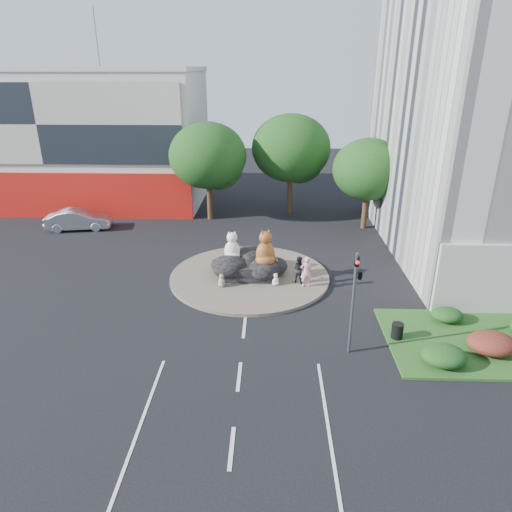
{
  "coord_description": "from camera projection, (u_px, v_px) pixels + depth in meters",
  "views": [
    {
      "loc": [
        1.24,
        -16.13,
        12.35
      ],
      "look_at": [
        0.45,
        8.78,
        2.0
      ],
      "focal_mm": 32.0,
      "sensor_mm": 36.0,
      "label": 1
    }
  ],
  "objects": [
    {
      "name": "hedge_red",
      "position": [
        492.0,
        343.0,
        20.93
      ],
      "size": [
        2.2,
        1.76,
        0.99
      ],
      "primitive_type": "ellipsoid",
      "color": "#461213",
      "rests_on": "grass_verge"
    },
    {
      "name": "rock_plinth",
      "position": [
        250.0,
        268.0,
        28.64
      ],
      "size": [
        3.2,
        2.6,
        0.9
      ],
      "primitive_type": null,
      "color": "black",
      "rests_on": "roundabout_island"
    },
    {
      "name": "tree_left",
      "position": [
        209.0,
        159.0,
        38.13
      ],
      "size": [
        6.46,
        6.46,
        8.27
      ],
      "color": "#382314",
      "rests_on": "ground"
    },
    {
      "name": "grass_verge",
      "position": [
        491.0,
        342.0,
        22.05
      ],
      "size": [
        10.0,
        6.0,
        0.12
      ],
      "primitive_type": "cube",
      "color": "#27501A",
      "rests_on": "ground"
    },
    {
      "name": "parked_car",
      "position": [
        79.0,
        219.0,
        37.18
      ],
      "size": [
        5.34,
        2.59,
        1.69
      ],
      "primitive_type": "imported",
      "rotation": [
        0.0,
        0.0,
        1.73
      ],
      "color": "#A9ABB0",
      "rests_on": "ground"
    },
    {
      "name": "cat_tabby",
      "position": [
        265.0,
        247.0,
        27.62
      ],
      "size": [
        1.78,
        1.71,
        2.27
      ],
      "primitive_type": null,
      "rotation": [
        0.0,
        0.0,
        0.54
      ],
      "color": "#A15B21",
      "rests_on": "rock_plinth"
    },
    {
      "name": "hedge_back_green",
      "position": [
        447.0,
        315.0,
        23.59
      ],
      "size": [
        1.6,
        1.28,
        0.72
      ],
      "primitive_type": "ellipsoid",
      "color": "#133410",
      "rests_on": "grass_verge"
    },
    {
      "name": "roundabout_island",
      "position": [
        250.0,
        276.0,
        28.85
      ],
      "size": [
        10.0,
        10.0,
        0.2
      ],
      "primitive_type": "cylinder",
      "color": "brown",
      "rests_on": "ground"
    },
    {
      "name": "shophouse_block",
      "position": [
        70.0,
        137.0,
        43.58
      ],
      "size": [
        25.2,
        12.3,
        17.4
      ],
      "color": "beige",
      "rests_on": "ground"
    },
    {
      "name": "pedestrian_dark",
      "position": [
        299.0,
        269.0,
        27.55
      ],
      "size": [
        1.03,
        0.96,
        1.68
      ],
      "primitive_type": "imported",
      "rotation": [
        0.0,
        0.0,
        2.6
      ],
      "color": "black",
      "rests_on": "roundabout_island"
    },
    {
      "name": "cat_white",
      "position": [
        232.0,
        246.0,
        28.4
      ],
      "size": [
        1.26,
        1.13,
        1.9
      ],
      "primitive_type": null,
      "rotation": [
        0.0,
        0.0,
        0.13
      ],
      "color": "white",
      "rests_on": "rock_plinth"
    },
    {
      "name": "litter_bin",
      "position": [
        397.0,
        331.0,
        22.12
      ],
      "size": [
        0.72,
        0.72,
        0.78
      ],
      "primitive_type": "cylinder",
      "rotation": [
        0.0,
        0.0,
        0.34
      ],
      "color": "black",
      "rests_on": "grass_verge"
    },
    {
      "name": "pedestrian_pink",
      "position": [
        306.0,
        272.0,
        26.96
      ],
      "size": [
        0.77,
        0.58,
        1.9
      ],
      "primitive_type": "imported",
      "rotation": [
        0.0,
        0.0,
        3.33
      ],
      "color": "pink",
      "rests_on": "roundabout_island"
    },
    {
      "name": "street_lamp",
      "position": [
        481.0,
        221.0,
        24.92
      ],
      "size": [
        2.34,
        0.22,
        8.06
      ],
      "color": "#595B60",
      "rests_on": "ground"
    },
    {
      "name": "tree_right",
      "position": [
        369.0,
        172.0,
        36.13
      ],
      "size": [
        5.7,
        5.7,
        7.3
      ],
      "color": "#382314",
      "rests_on": "ground"
    },
    {
      "name": "kitten_white",
      "position": [
        275.0,
        279.0,
        27.35
      ],
      "size": [
        0.58,
        0.55,
        0.78
      ],
      "primitive_type": null,
      "rotation": [
        0.0,
        0.0,
        0.36
      ],
      "color": "white",
      "rests_on": "roundabout_island"
    },
    {
      "name": "hedge_near_green",
      "position": [
        444.0,
        356.0,
        20.1
      ],
      "size": [
        2.0,
        1.6,
        0.9
      ],
      "primitive_type": "ellipsoid",
      "color": "#133410",
      "rests_on": "grass_verge"
    },
    {
      "name": "tree_mid",
      "position": [
        292.0,
        151.0,
        39.65
      ],
      "size": [
        6.84,
        6.84,
        8.76
      ],
      "color": "#382314",
      "rests_on": "ground"
    },
    {
      "name": "ground",
      "position": [
        239.0,
        377.0,
        19.66
      ],
      "size": [
        120.0,
        120.0,
        0.0
      ],
      "primitive_type": "plane",
      "color": "black",
      "rests_on": "ground"
    },
    {
      "name": "traffic_light",
      "position": [
        357.0,
        282.0,
        19.96
      ],
      "size": [
        0.44,
        1.24,
        5.0
      ],
      "color": "#595B60",
      "rests_on": "ground"
    },
    {
      "name": "kitten_calico",
      "position": [
        222.0,
        280.0,
        27.14
      ],
      "size": [
        0.66,
        0.65,
        0.83
      ],
      "primitive_type": null,
      "rotation": [
        0.0,
        0.0,
        -0.75
      ],
      "color": "beige",
      "rests_on": "roundabout_island"
    }
  ]
}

